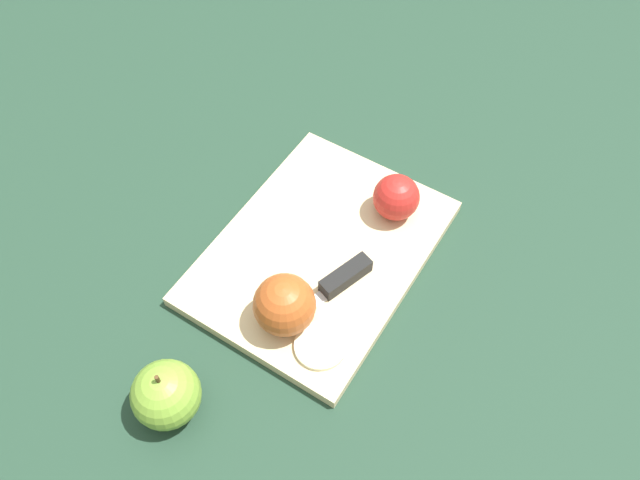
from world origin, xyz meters
name	(u,v)px	position (x,y,z in m)	size (l,w,h in m)	color
ground_plane	(320,255)	(0.00, 0.00, 0.00)	(4.00, 4.00, 0.00)	#1E3828
cutting_board	(320,252)	(0.00, 0.00, 0.01)	(0.40, 0.33, 0.02)	#D1B789
apple_half_left	(396,197)	(-0.10, 0.08, 0.05)	(0.07, 0.07, 0.07)	red
apple_half_right	(285,305)	(0.12, 0.00, 0.06)	(0.08, 0.08, 0.08)	#AD4C1E
knife	(342,279)	(0.04, 0.05, 0.03)	(0.14, 0.09, 0.02)	silver
apple_slice	(320,346)	(0.14, 0.06, 0.02)	(0.07, 0.07, 0.01)	beige
apple_whole	(166,395)	(0.27, -0.09, 0.04)	(0.08, 0.08, 0.09)	olive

